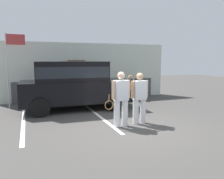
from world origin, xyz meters
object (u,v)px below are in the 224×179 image
Objects in this scene: tennis_player_woman at (139,97)px; potted_plant_by_porch at (137,90)px; tennis_player_man at (121,99)px; parked_suv at (75,83)px; flag_pole at (11,57)px.

potted_plant_by_porch is (1.97, 4.01, -0.38)m from tennis_player_woman.
tennis_player_man is at bearing 5.80° from tennis_player_woman.
parked_suv is at bearing -162.79° from potted_plant_by_porch.
parked_suv is 3.77m from potted_plant_by_porch.
flag_pole is at bearing 178.68° from potted_plant_by_porch.
tennis_player_woman is 0.52× the size of flag_pole.
flag_pole is at bearing -48.22° from tennis_player_woman.
flag_pole is (-2.49, 1.24, 1.10)m from parked_suv.
parked_suv is 2.76× the size of tennis_player_woman.
tennis_player_woman reaches higher than potted_plant_by_porch.
potted_plant_by_porch is at bearing -1.32° from flag_pole.
flag_pole reaches higher than parked_suv.
flag_pole is at bearing 155.84° from parked_suv.
parked_suv is 3.15m from tennis_player_man.
parked_suv is 5.10× the size of potted_plant_by_porch.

